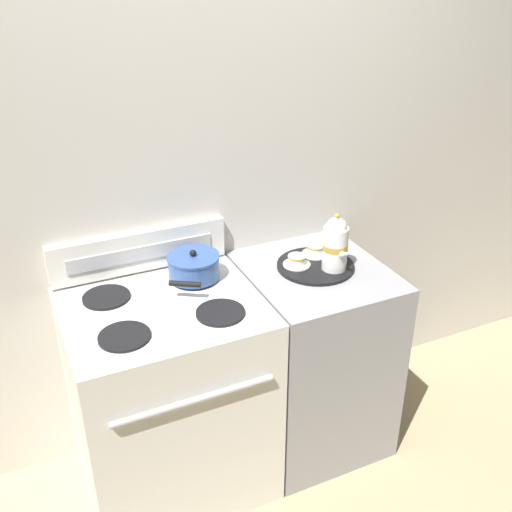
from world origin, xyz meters
The scene contains 11 objects.
ground_plane centered at (0.00, 0.00, 0.00)m, with size 6.00×6.00×0.00m, color tan.
wall_back centered at (0.00, 0.34, 1.10)m, with size 6.00×0.05×2.20m.
stove centered at (-0.29, 0.00, 0.44)m, with size 0.75×0.67×0.90m.
control_panel centered at (-0.29, 0.29, 0.98)m, with size 0.73×0.05×0.17m.
side_counter centered at (0.38, 0.00, 0.44)m, with size 0.57×0.64×0.88m.
saucepan centered at (-0.11, 0.14, 0.94)m, with size 0.25×0.29×0.12m.
serving_tray centered at (0.39, 0.02, 0.89)m, with size 0.33×0.33×0.01m.
teapot centered at (0.44, -0.04, 1.01)m, with size 0.11×0.17×0.25m.
teacup_left centered at (0.31, 0.05, 0.92)m, with size 0.12×0.12×0.04m.
teacup_right centered at (0.43, 0.10, 0.92)m, with size 0.12×0.12×0.04m.
creamer_jug centered at (0.51, 0.03, 0.94)m, with size 0.06×0.06×0.08m.
Camera 1 is at (-0.77, -1.89, 2.10)m, focal length 42.00 mm.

